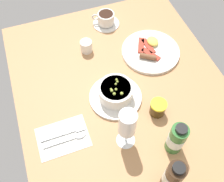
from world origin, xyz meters
TOP-DOWN VIEW (x-y plane):
  - ground_plane at (0.00, 0.00)cm, footprint 110.00×84.00cm
  - porridge_bowl at (-0.99, -4.09)cm, footprint 20.52×20.52cm
  - cutlery_setting at (8.52, -27.16)cm, footprint 13.47×18.35cm
  - coffee_cup at (-41.80, 5.81)cm, footprint 12.58×12.63cm
  - creamer_jug at (-28.62, -7.67)cm, footprint 6.12×5.10cm
  - wine_glass at (16.97, -6.75)cm, footprint 6.74×6.74cm
  - jam_jar at (10.27, 8.50)cm, footprint 6.07×6.07cm
  - sauce_bottle_brown at (35.68, 0.86)cm, footprint 5.68×5.68cm
  - sauce_bottle_green at (24.73, 7.95)cm, footprint 5.88×5.88cm
  - breakfast_plate at (-18.16, 18.51)cm, footprint 25.44×25.44cm

SIDE VIEW (x-z plane):
  - ground_plane at x=0.00cm, z-range -3.00..0.00cm
  - cutlery_setting at x=8.52cm, z-range -0.20..0.70cm
  - breakfast_plate at x=-18.16cm, z-range -0.94..2.76cm
  - creamer_jug at x=-28.62cm, z-range -0.19..5.83cm
  - coffee_cup at x=-41.80cm, z-range -0.20..5.98cm
  - jam_jar at x=10.27cm, z-range 0.04..6.19cm
  - porridge_bowl at x=-0.99cm, z-range -0.52..7.56cm
  - sauce_bottle_green at x=24.73cm, z-range -0.55..14.48cm
  - sauce_bottle_brown at x=35.68cm, z-range -0.61..16.63cm
  - wine_glass at x=16.97cm, z-range 3.13..21.90cm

